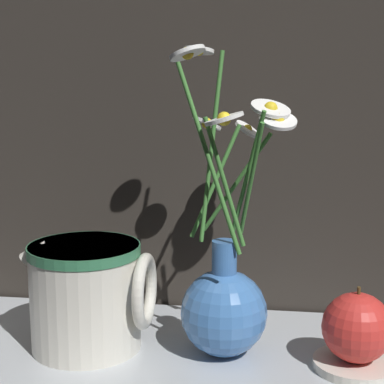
% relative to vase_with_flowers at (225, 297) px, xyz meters
% --- Properties ---
extents(ground_plane, '(6.00, 6.00, 0.00)m').
position_rel_vase_with_flowers_xyz_m(ground_plane, '(-0.05, -0.02, -0.08)').
color(ground_plane, black).
extents(shelf, '(0.85, 0.34, 0.01)m').
position_rel_vase_with_flowers_xyz_m(shelf, '(-0.05, -0.02, -0.08)').
color(shelf, '#B2B7BC').
rests_on(shelf, ground_plane).
extents(vase_with_flowers, '(0.14, 0.20, 0.36)m').
position_rel_vase_with_flowers_xyz_m(vase_with_flowers, '(0.00, 0.00, 0.00)').
color(vase_with_flowers, '#3F72B7').
rests_on(vase_with_flowers, shelf).
extents(ceramic_pitcher, '(0.16, 0.13, 0.14)m').
position_rel_vase_with_flowers_xyz_m(ceramic_pitcher, '(-0.17, -0.00, 0.00)').
color(ceramic_pitcher, beige).
rests_on(ceramic_pitcher, shelf).
extents(saucer_plate, '(0.10, 0.10, 0.01)m').
position_rel_vase_with_flowers_xyz_m(saucer_plate, '(0.15, -0.02, -0.07)').
color(saucer_plate, silver).
rests_on(saucer_plate, shelf).
extents(orange_fruit, '(0.08, 0.08, 0.09)m').
position_rel_vase_with_flowers_xyz_m(orange_fruit, '(0.15, -0.02, -0.02)').
color(orange_fruit, red).
rests_on(orange_fruit, saucer_plate).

